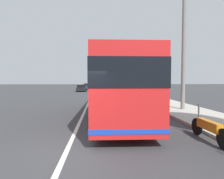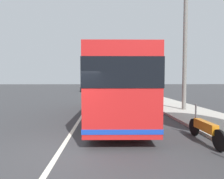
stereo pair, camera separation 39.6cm
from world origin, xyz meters
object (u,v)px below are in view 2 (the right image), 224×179
Objects in this scene: coach_bus at (116,84)px; car_far_distant at (93,86)px; car_side_street at (86,88)px; car_ahead_same_lane at (91,87)px; utility_pole at (185,50)px; motorcycle_nearest_curb at (205,129)px; car_oncoming at (108,86)px.

coach_bus is 43.46m from car_far_distant.
car_ahead_same_lane is (9.53, -0.48, 0.04)m from car_side_street.
coach_bus is at bearing 107.38° from utility_pole.
utility_pole is at bearing -70.77° from coach_bus.
car_side_street is at bearing 11.62° from coach_bus.
car_far_distant reaches higher than car_side_street.
utility_pole reaches higher than car_far_distant.
utility_pole reaches higher than coach_bus.
coach_bus is 2.54× the size of car_ahead_same_lane.
motorcycle_nearest_curb is (-4.99, -2.85, -1.49)m from coach_bus.
car_ahead_same_lane is 35.95m from utility_pole.
car_oncoming is 1.01× the size of car_far_distant.
car_ahead_same_lane is 1.01× the size of car_oncoming.
motorcycle_nearest_curb is at bearing 161.88° from utility_pole.
car_ahead_same_lane is at bearing 14.75° from utility_pole.
coach_bus is 5.94m from motorcycle_nearest_curb.
motorcycle_nearest_curb is at bearing -173.57° from car_oncoming.
car_far_distant is at bearing 7.34° from coach_bus.
car_far_distant is at bearing 179.32° from car_side_street.
motorcycle_nearest_curb is 0.51× the size of car_ahead_same_lane.
car_side_street is 0.46× the size of utility_pole.
car_oncoming is at bearing 3.56° from motorcycle_nearest_curb.
coach_bus reaches higher than car_oncoming.
utility_pole reaches higher than car_side_street.
coach_bus reaches higher than motorcycle_nearest_curb.
car_far_distant is at bearing 179.76° from car_ahead_same_lane.
car_side_street is 27.08m from utility_pole.
car_side_street is at bearing 161.49° from car_oncoming.
car_far_distant is (7.09, 0.05, -0.02)m from car_ahead_same_lane.
car_ahead_same_lane is at bearing 177.93° from car_side_street.
coach_bus is at bearing 5.84° from car_ahead_same_lane.
coach_bus is 1.31× the size of utility_pole.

